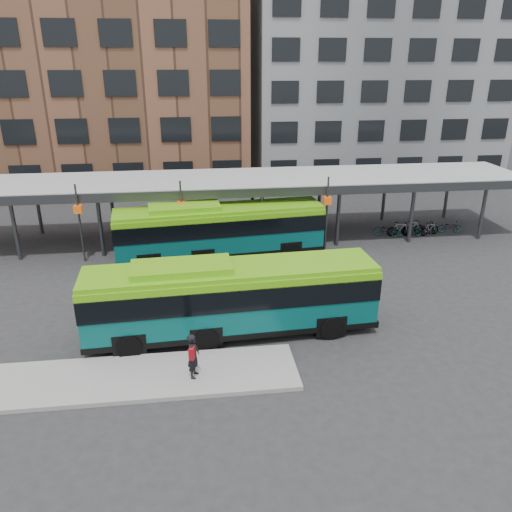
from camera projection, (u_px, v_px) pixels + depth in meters
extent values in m
plane|color=#28282B|center=(250.00, 332.00, 22.54)|extent=(120.00, 120.00, 0.00)
cube|color=gray|center=(116.00, 379.00, 19.10)|extent=(14.00, 3.00, 0.18)
cube|color=#999B9E|center=(227.00, 180.00, 33.05)|extent=(40.00, 6.00, 0.35)
cube|color=#383A3D|center=(231.00, 194.00, 30.34)|extent=(40.00, 0.15, 0.55)
cylinder|color=#383A3D|center=(15.00, 230.00, 30.00)|extent=(0.24, 0.24, 3.80)
cylinder|color=#383A3D|center=(38.00, 207.00, 34.60)|extent=(0.24, 0.24, 3.80)
cylinder|color=#383A3D|center=(101.00, 227.00, 30.58)|extent=(0.24, 0.24, 3.80)
cylinder|color=#383A3D|center=(112.00, 205.00, 35.19)|extent=(0.24, 0.24, 3.80)
cylinder|color=#383A3D|center=(183.00, 224.00, 31.17)|extent=(0.24, 0.24, 3.80)
cylinder|color=#383A3D|center=(183.00, 202.00, 35.78)|extent=(0.24, 0.24, 3.80)
cylinder|color=#383A3D|center=(262.00, 221.00, 31.75)|extent=(0.24, 0.24, 3.80)
cylinder|color=#383A3D|center=(252.00, 200.00, 36.36)|extent=(0.24, 0.24, 3.80)
cylinder|color=#383A3D|center=(338.00, 218.00, 32.34)|extent=(0.24, 0.24, 3.80)
cylinder|color=#383A3D|center=(319.00, 198.00, 36.95)|extent=(0.24, 0.24, 3.80)
cylinder|color=#383A3D|center=(412.00, 215.00, 32.92)|extent=(0.24, 0.24, 3.80)
cylinder|color=#383A3D|center=(384.00, 196.00, 37.53)|extent=(0.24, 0.24, 3.80)
cylinder|color=#383A3D|center=(483.00, 212.00, 33.51)|extent=(0.24, 0.24, 3.80)
cylinder|color=#383A3D|center=(447.00, 193.00, 38.12)|extent=(0.24, 0.24, 3.80)
cylinder|color=#383A3D|center=(80.00, 224.00, 29.54)|extent=(0.12, 0.12, 4.80)
cube|color=#C34A0B|center=(78.00, 209.00, 29.21)|extent=(0.45, 0.45, 0.45)
cylinder|color=#383A3D|center=(182.00, 220.00, 30.24)|extent=(0.12, 0.12, 4.80)
cube|color=#C34A0B|center=(181.00, 206.00, 29.91)|extent=(0.45, 0.45, 0.45)
cylinder|color=#383A3D|center=(327.00, 214.00, 31.30)|extent=(0.12, 0.12, 4.80)
cube|color=#C34A0B|center=(327.00, 201.00, 30.97)|extent=(0.45, 0.45, 0.45)
cube|color=brown|center=(105.00, 64.00, 46.81)|extent=(26.00, 14.00, 22.00)
cube|color=slate|center=(370.00, 74.00, 50.22)|extent=(24.00, 14.00, 20.00)
cube|color=#075050|center=(232.00, 299.00, 21.90)|extent=(12.75, 3.30, 2.63)
cube|color=black|center=(232.00, 288.00, 21.71)|extent=(12.81, 3.36, 1.00)
cube|color=#64B812|center=(231.00, 269.00, 21.38)|extent=(12.75, 3.19, 0.21)
cube|color=#64B812|center=(181.00, 268.00, 20.95)|extent=(4.30, 2.11, 0.37)
cube|color=black|center=(232.00, 323.00, 22.34)|extent=(12.82, 3.36, 0.25)
cylinder|color=black|center=(331.00, 328.00, 21.86)|extent=(1.07, 0.37, 1.05)
cylinder|color=black|center=(315.00, 302.00, 24.20)|extent=(1.07, 0.37, 1.05)
cylinder|color=black|center=(207.00, 340.00, 20.95)|extent=(1.07, 0.37, 1.05)
cylinder|color=black|center=(202.00, 311.00, 23.30)|extent=(1.07, 0.37, 1.05)
cylinder|color=black|center=(130.00, 347.00, 20.43)|extent=(1.07, 0.37, 1.05)
cylinder|color=black|center=(133.00, 317.00, 22.77)|extent=(1.07, 0.37, 1.05)
cube|color=#075050|center=(220.00, 231.00, 30.52)|extent=(12.75, 3.93, 2.61)
cube|color=black|center=(220.00, 223.00, 30.33)|extent=(12.81, 3.99, 0.99)
cube|color=#64B812|center=(219.00, 209.00, 30.00)|extent=(12.74, 3.82, 0.21)
cube|color=#64B812|center=(184.00, 208.00, 29.48)|extent=(4.36, 2.31, 0.37)
cube|color=black|center=(221.00, 249.00, 30.96)|extent=(12.82, 4.00, 0.25)
cylinder|color=black|center=(291.00, 250.00, 30.69)|extent=(1.07, 0.42, 1.05)
cylinder|color=black|center=(280.00, 237.00, 33.00)|extent=(1.07, 0.42, 1.05)
cylinder|color=black|center=(203.00, 258.00, 29.53)|extent=(1.07, 0.42, 1.05)
cylinder|color=black|center=(198.00, 243.00, 31.83)|extent=(1.07, 0.42, 1.05)
cylinder|color=black|center=(149.00, 262.00, 28.85)|extent=(1.07, 0.42, 1.05)
cylinder|color=black|center=(148.00, 247.00, 31.16)|extent=(1.07, 0.42, 1.05)
imported|color=black|center=(194.00, 356.00, 18.80)|extent=(0.59, 0.75, 1.81)
cube|color=maroon|center=(192.00, 353.00, 18.55)|extent=(0.27, 0.38, 0.48)
imported|color=slate|center=(387.00, 230.00, 34.51)|extent=(1.85, 1.13, 0.92)
imported|color=slate|center=(400.00, 229.00, 34.52)|extent=(1.77, 0.60, 1.04)
imported|color=slate|center=(407.00, 229.00, 34.72)|extent=(1.70, 0.82, 0.86)
imported|color=slate|center=(412.00, 227.00, 34.87)|extent=(1.80, 0.79, 1.04)
imported|color=slate|center=(425.00, 229.00, 34.71)|extent=(1.94, 1.15, 0.96)
imported|color=slate|center=(430.00, 229.00, 34.74)|extent=(1.61, 0.87, 0.93)
imported|color=slate|center=(449.00, 227.00, 35.22)|extent=(1.75, 0.86, 0.88)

